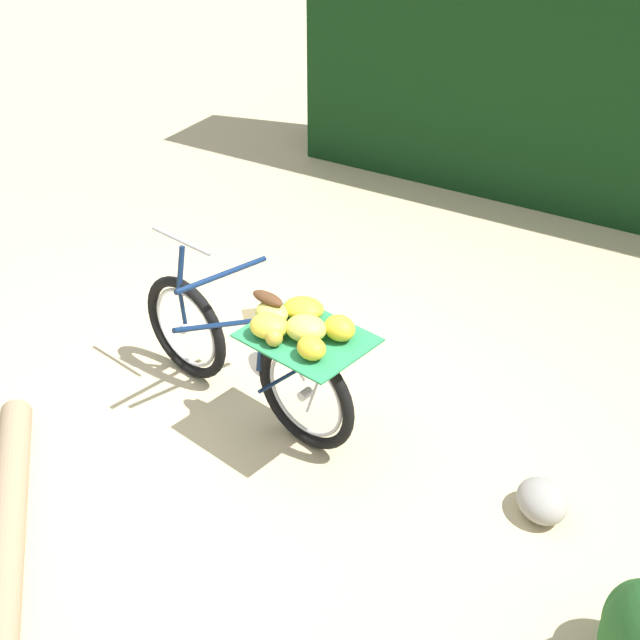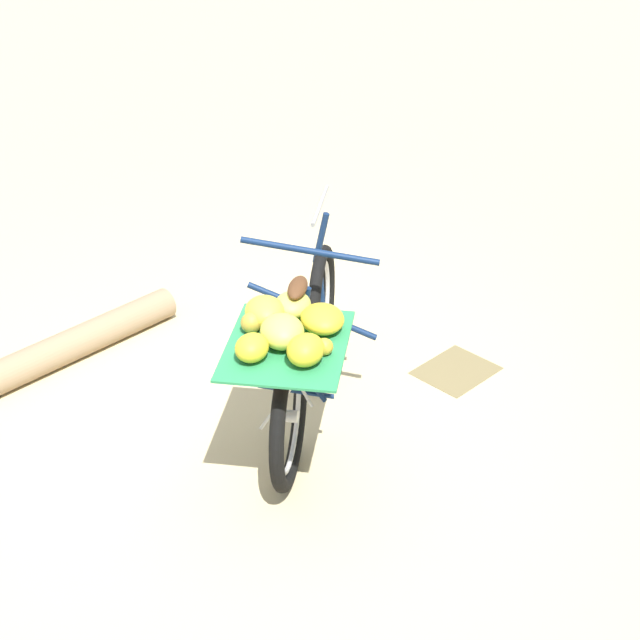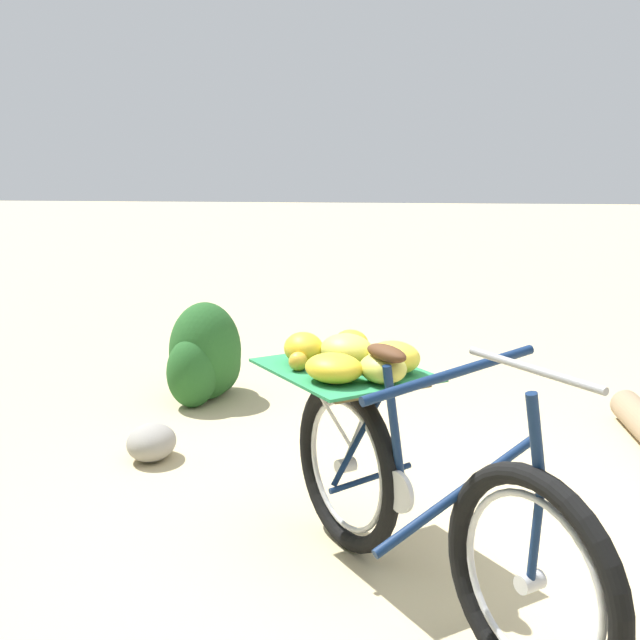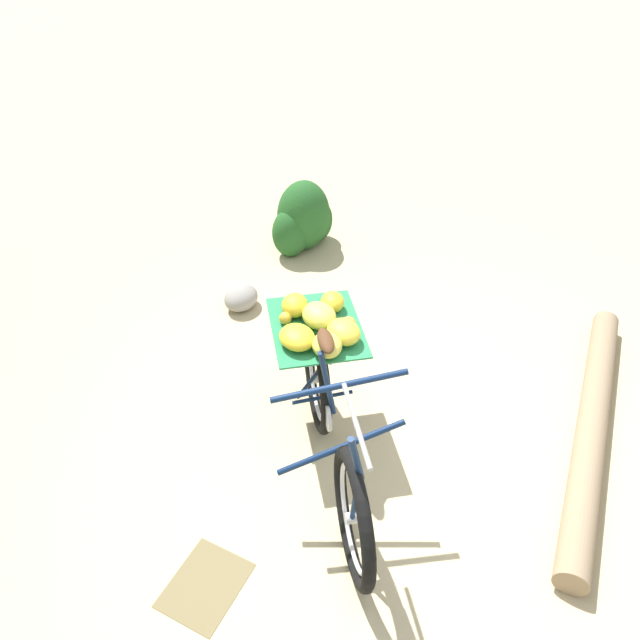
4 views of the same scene
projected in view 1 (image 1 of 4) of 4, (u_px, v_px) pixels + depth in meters
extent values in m
plane|color=#C6B284|center=(251.00, 416.00, 5.44)|extent=(60.00, 60.00, 0.00)
cube|color=black|center=(587.00, 41.00, 7.36)|extent=(4.11, 4.35, 2.88)
torus|color=black|center=(186.00, 328.00, 5.61)|extent=(0.62, 0.50, 0.73)
torus|color=#B7B7BC|center=(186.00, 328.00, 5.61)|extent=(0.47, 0.36, 0.57)
cylinder|color=#B7B7BC|center=(186.00, 328.00, 5.61)|extent=(0.10, 0.10, 0.06)
torus|color=black|center=(305.00, 394.00, 5.04)|extent=(0.62, 0.50, 0.73)
torus|color=#B7B7BC|center=(305.00, 394.00, 5.04)|extent=(0.47, 0.36, 0.57)
cylinder|color=#B7B7BC|center=(305.00, 394.00, 5.04)|extent=(0.10, 0.10, 0.06)
cylinder|color=#0F2347|center=(218.00, 325.00, 5.34)|extent=(0.45, 0.58, 0.30)
cylinder|color=#0F2347|center=(222.00, 275.00, 5.09)|extent=(0.46, 0.59, 0.11)
cylinder|color=#0F2347|center=(262.00, 334.00, 5.07)|extent=(0.10, 0.11, 0.49)
cylinder|color=#0F2347|center=(282.00, 379.00, 5.13)|extent=(0.25, 0.32, 0.05)
cylinder|color=#0F2347|center=(286.00, 353.00, 4.99)|extent=(0.21, 0.27, 0.47)
cylinder|color=#0F2347|center=(183.00, 308.00, 5.54)|extent=(0.05, 0.06, 0.30)
cylinder|color=#0F2347|center=(181.00, 269.00, 5.36)|extent=(0.09, 0.10, 0.30)
cylinder|color=gray|center=(181.00, 241.00, 5.23)|extent=(0.43, 0.33, 0.02)
ellipsoid|color=#4C2D19|center=(268.00, 298.00, 4.89)|extent=(0.23, 0.20, 0.06)
cylinder|color=#B7B7BC|center=(259.00, 365.00, 5.23)|extent=(0.14, 0.11, 0.16)
cylinder|color=#B7B7BC|center=(293.00, 362.00, 4.98)|extent=(0.14, 0.17, 0.39)
cylinder|color=#B7B7BC|center=(320.00, 376.00, 4.87)|extent=(0.16, 0.20, 0.39)
cube|color=brown|center=(307.00, 340.00, 4.81)|extent=(0.74, 0.71, 0.02)
cube|color=#287F4C|center=(307.00, 338.00, 4.80)|extent=(0.87, 0.84, 0.01)
ellipsoid|color=gold|center=(311.00, 348.00, 4.60)|extent=(0.22, 0.21, 0.12)
ellipsoid|color=gold|center=(340.00, 328.00, 4.75)|extent=(0.24, 0.23, 0.13)
ellipsoid|color=#CCC64C|center=(272.00, 313.00, 4.89)|extent=(0.26, 0.26, 0.12)
ellipsoid|color=yellow|center=(269.00, 326.00, 4.77)|extent=(0.28, 0.29, 0.13)
ellipsoid|color=#CCC64C|center=(306.00, 328.00, 4.74)|extent=(0.30, 0.31, 0.14)
ellipsoid|color=gold|center=(304.00, 309.00, 4.94)|extent=(0.30, 0.31, 0.11)
sphere|color=gold|center=(336.00, 321.00, 4.85)|extent=(0.08, 0.08, 0.08)
sphere|color=#B29333|center=(300.00, 332.00, 4.76)|extent=(0.09, 0.09, 0.09)
sphere|color=#B29333|center=(274.00, 338.00, 4.70)|extent=(0.10, 0.10, 0.10)
cylinder|color=#937A5B|center=(5.00, 560.00, 4.35)|extent=(2.43, 0.27, 0.19)
ellipsoid|color=gray|center=(542.00, 501.00, 4.69)|extent=(0.32, 0.26, 0.20)
cube|color=olive|center=(270.00, 323.00, 6.32)|extent=(0.44, 0.36, 0.01)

